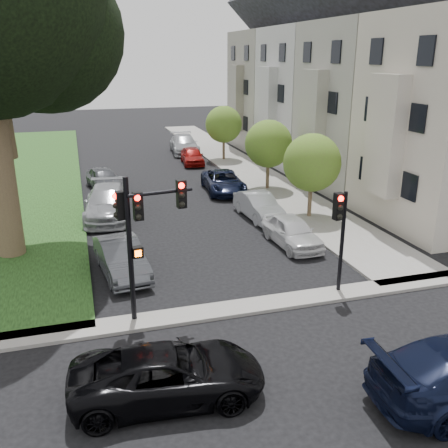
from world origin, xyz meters
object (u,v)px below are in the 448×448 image
object	(u,v)px
small_tree_a	(312,163)
car_parked_6	(107,203)
car_parked_3	(192,156)
small_tree_c	(224,124)
car_parked_1	(259,206)
car_parked_4	(184,144)
traffic_signal_secondary	(340,224)
traffic_signal_main	(141,223)
car_parked_0	(292,231)
car_parked_7	(104,179)
car_parked_5	(121,258)
car_cross_near	(168,374)
small_tree_b	(268,144)
car_parked_2	(223,182)

from	to	relation	value
small_tree_a	car_parked_6	size ratio (longest dim) A/B	0.80
small_tree_a	car_parked_3	world-z (taller)	small_tree_a
small_tree_c	car_parked_1	size ratio (longest dim) A/B	1.09
car_parked_3	car_parked_4	bearing A→B (deg)	90.82
small_tree_c	traffic_signal_secondary	xyz separation A→B (m)	(-2.91, -23.76, -0.28)
traffic_signal_main	car_parked_4	bearing A→B (deg)	75.31
car_parked_0	car_parked_1	bearing A→B (deg)	88.55
car_parked_3	car_parked_1	bearing A→B (deg)	-83.48
car_parked_3	car_parked_7	distance (m)	9.15
car_parked_5	car_parked_6	bearing A→B (deg)	82.56
small_tree_a	traffic_signal_secondary	bearing A→B (deg)	-109.66
traffic_signal_main	car_parked_0	size ratio (longest dim) A/B	1.21
small_tree_a	traffic_signal_secondary	distance (m)	8.66
traffic_signal_secondary	car_cross_near	xyz separation A→B (m)	(-6.72, -3.95, -1.93)
small_tree_b	small_tree_c	distance (m)	9.63
small_tree_b	car_parked_6	world-z (taller)	small_tree_b
small_tree_b	car_parked_5	xyz separation A→B (m)	(-10.02, -10.33, -2.21)
car_parked_1	car_parked_4	world-z (taller)	car_parked_4
small_tree_a	car_parked_5	bearing A→B (deg)	-156.48
car_cross_near	traffic_signal_secondary	bearing A→B (deg)	-54.94
car_parked_5	car_parked_6	distance (m)	7.42
traffic_signal_main	traffic_signal_secondary	bearing A→B (deg)	-0.32
car_cross_near	car_parked_4	world-z (taller)	car_parked_4
small_tree_c	car_cross_near	world-z (taller)	small_tree_c
car_parked_6	car_parked_1	bearing A→B (deg)	-10.94
small_tree_b	traffic_signal_secondary	distance (m)	14.43
traffic_signal_secondary	car_parked_2	distance (m)	14.50
car_parked_1	car_parked_5	bearing A→B (deg)	-149.25
car_parked_3	small_tree_a	bearing A→B (deg)	-73.92
traffic_signal_secondary	car_parked_7	world-z (taller)	traffic_signal_secondary
small_tree_c	car_parked_0	world-z (taller)	small_tree_c
small_tree_b	car_cross_near	size ratio (longest dim) A/B	0.92
small_tree_b	car_parked_3	world-z (taller)	small_tree_b
small_tree_c	traffic_signal_main	xyz separation A→B (m)	(-9.63, -23.72, 0.38)
car_parked_2	car_parked_4	size ratio (longest dim) A/B	0.88
small_tree_b	car_parked_5	bearing A→B (deg)	-134.11
small_tree_a	small_tree_b	distance (m)	5.97
traffic_signal_secondary	car_parked_5	size ratio (longest dim) A/B	0.89
small_tree_a	car_parked_4	distance (m)	19.85
small_tree_b	car_cross_near	world-z (taller)	small_tree_b
car_parked_0	traffic_signal_main	bearing A→B (deg)	-148.49
small_tree_c	car_parked_4	world-z (taller)	small_tree_c
small_tree_c	car_parked_4	distance (m)	5.08
small_tree_a	car_parked_5	xyz separation A→B (m)	(-10.02, -4.36, -2.23)
small_tree_a	car_parked_1	distance (m)	3.46
small_tree_c	car_parked_5	distance (m)	22.44
car_cross_near	car_parked_1	size ratio (longest dim) A/B	1.20
small_tree_b	traffic_signal_secondary	world-z (taller)	small_tree_b
traffic_signal_main	car_parked_0	bearing A→B (deg)	33.47
car_parked_6	small_tree_b	bearing A→B (deg)	22.69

